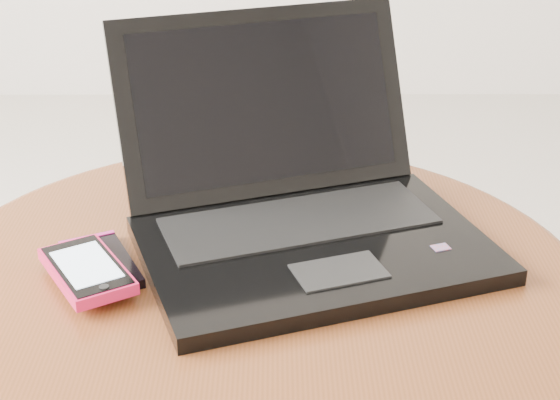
{
  "coord_description": "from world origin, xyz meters",
  "views": [
    {
      "loc": [
        -0.06,
        -0.72,
        0.94
      ],
      "look_at": [
        -0.05,
        0.03,
        0.58
      ],
      "focal_mm": 55.58,
      "sensor_mm": 36.0,
      "label": 1
    }
  ],
  "objects": [
    {
      "name": "phone_black",
      "position": [
        -0.23,
        0.0,
        0.52
      ],
      "size": [
        0.1,
        0.12,
        0.01
      ],
      "color": "black",
      "rests_on": "table"
    },
    {
      "name": "table",
      "position": [
        -0.08,
        -0.01,
        0.41
      ],
      "size": [
        0.65,
        0.65,
        0.52
      ],
      "color": "#552A1B",
      "rests_on": "ground"
    },
    {
      "name": "laptop",
      "position": [
        -0.03,
        0.06,
        0.56
      ],
      "size": [
        0.41,
        0.4,
        0.2
      ],
      "color": "black",
      "rests_on": "table"
    },
    {
      "name": "phone_pink",
      "position": [
        -0.23,
        -0.03,
        0.53
      ],
      "size": [
        0.11,
        0.12,
        0.01
      ],
      "color": "#DA184D",
      "rests_on": "phone_black"
    }
  ]
}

